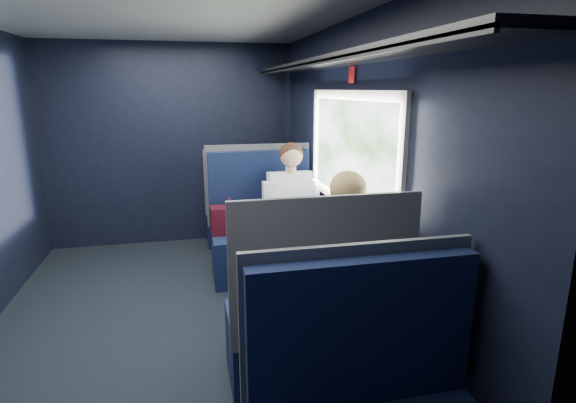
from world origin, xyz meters
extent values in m
cube|color=black|center=(0.00, 0.00, -0.01)|extent=(2.80, 4.20, 0.01)
cube|color=black|center=(1.45, 0.00, 1.15)|extent=(0.10, 4.20, 2.30)
cube|color=black|center=(0.00, 2.15, 1.15)|extent=(2.80, 0.10, 2.30)
cube|color=black|center=(0.00, -2.15, 1.15)|extent=(2.80, 0.10, 2.30)
cube|color=silver|center=(0.00, 0.00, 2.35)|extent=(2.80, 4.20, 0.10)
cube|color=beige|center=(1.38, 0.00, 1.74)|extent=(0.03, 1.84, 0.07)
cube|color=beige|center=(1.38, 0.00, 0.90)|extent=(0.03, 1.84, 0.07)
cube|color=beige|center=(1.38, -0.89, 1.32)|extent=(0.03, 0.07, 0.78)
cube|color=beige|center=(1.38, 0.89, 1.32)|extent=(0.03, 0.07, 0.78)
cube|color=black|center=(1.22, 0.00, 1.98)|extent=(0.36, 4.10, 0.04)
cube|color=black|center=(1.05, 0.00, 1.96)|extent=(0.02, 4.10, 0.03)
cube|color=red|center=(1.38, 0.00, 1.89)|extent=(0.01, 0.10, 0.12)
cylinder|color=#54565E|center=(0.88, 0.00, 0.35)|extent=(0.08, 0.08, 0.70)
cube|color=#B4B3AF|center=(1.06, 0.00, 0.72)|extent=(0.62, 1.00, 0.04)
cube|color=black|center=(0.85, 0.78, 0.23)|extent=(1.00, 0.50, 0.45)
cube|color=black|center=(0.85, 1.08, 0.82)|extent=(1.00, 0.10, 0.75)
cube|color=#54565E|center=(0.85, 1.14, 0.85)|extent=(1.04, 0.03, 0.82)
cube|color=#54565E|center=(0.85, 0.73, 0.55)|extent=(0.06, 0.40, 0.20)
cube|color=#480F1D|center=(0.53, 0.87, 0.58)|extent=(0.38, 0.21, 0.26)
cylinder|color=#480F1D|center=(0.53, 0.87, 0.76)|extent=(0.04, 0.15, 0.03)
cylinder|color=silver|center=(0.69, 0.75, 0.56)|extent=(0.08, 0.08, 0.23)
cylinder|color=blue|center=(0.69, 0.75, 0.70)|extent=(0.05, 0.05, 0.05)
cube|color=black|center=(0.85, -0.78, 0.23)|extent=(1.00, 0.50, 0.45)
cube|color=black|center=(0.85, -1.08, 0.82)|extent=(1.00, 0.10, 0.75)
cube|color=#54565E|center=(0.85, -1.14, 0.85)|extent=(1.04, 0.03, 0.82)
cube|color=#54565E|center=(0.85, -0.73, 0.55)|extent=(0.06, 0.40, 0.20)
cube|color=black|center=(0.85, 1.88, 0.23)|extent=(1.00, 0.40, 0.45)
cube|color=black|center=(0.85, 1.64, 0.78)|extent=(1.00, 0.10, 0.66)
cube|color=#54565E|center=(0.85, 1.59, 0.80)|extent=(1.04, 0.03, 0.72)
cube|color=black|center=(0.85, -1.64, 0.78)|extent=(1.00, 0.10, 0.66)
cube|color=#54565E|center=(0.85, -1.59, 0.80)|extent=(1.04, 0.03, 0.72)
cube|color=black|center=(1.10, 0.64, 0.53)|extent=(0.36, 0.44, 0.16)
cube|color=black|center=(1.10, 0.44, 0.23)|extent=(0.32, 0.12, 0.45)
cube|color=silver|center=(1.10, 0.80, 0.78)|extent=(0.40, 0.29, 0.53)
cylinder|color=#D8A88C|center=(1.10, 0.76, 1.06)|extent=(0.10, 0.10, 0.06)
sphere|color=#D8A88C|center=(1.10, 0.74, 1.20)|extent=(0.21, 0.21, 0.21)
sphere|color=#382114|center=(1.10, 0.76, 1.21)|extent=(0.22, 0.22, 0.22)
cube|color=silver|center=(0.88, 0.76, 0.78)|extent=(0.09, 0.12, 0.34)
cube|color=silver|center=(1.32, 0.76, 0.78)|extent=(0.09, 0.12, 0.34)
cube|color=black|center=(1.10, -0.64, 0.53)|extent=(0.36, 0.44, 0.16)
cube|color=black|center=(1.10, -0.44, 0.23)|extent=(0.32, 0.12, 0.45)
cube|color=black|center=(1.10, -0.80, 0.78)|extent=(0.40, 0.29, 0.53)
cylinder|color=#D8A88C|center=(1.10, -0.76, 1.06)|extent=(0.10, 0.10, 0.06)
sphere|color=#D8A88C|center=(1.10, -0.74, 1.20)|extent=(0.21, 0.21, 0.21)
sphere|color=tan|center=(1.10, -0.76, 1.21)|extent=(0.22, 0.22, 0.22)
cube|color=black|center=(0.88, -0.76, 0.78)|extent=(0.09, 0.12, 0.34)
cube|color=black|center=(1.32, -0.76, 0.78)|extent=(0.09, 0.12, 0.34)
cube|color=tan|center=(1.10, -0.86, 0.90)|extent=(0.26, 0.07, 0.36)
cube|color=white|center=(1.02, 0.04, 0.74)|extent=(0.73, 0.87, 0.01)
cube|color=silver|center=(1.33, -0.01, 0.75)|extent=(0.33, 0.39, 0.02)
cube|color=silver|center=(1.45, -0.01, 0.87)|extent=(0.11, 0.32, 0.23)
cube|color=black|center=(1.44, -0.01, 0.87)|extent=(0.09, 0.28, 0.19)
cylinder|color=silver|center=(1.32, 0.20, 0.83)|extent=(0.06, 0.06, 0.17)
cylinder|color=blue|center=(1.32, 0.20, 0.93)|extent=(0.03, 0.03, 0.04)
cylinder|color=white|center=(1.23, 0.44, 0.78)|extent=(0.06, 0.06, 0.08)
camera|label=1|loc=(0.16, -3.25, 1.79)|focal=28.00mm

